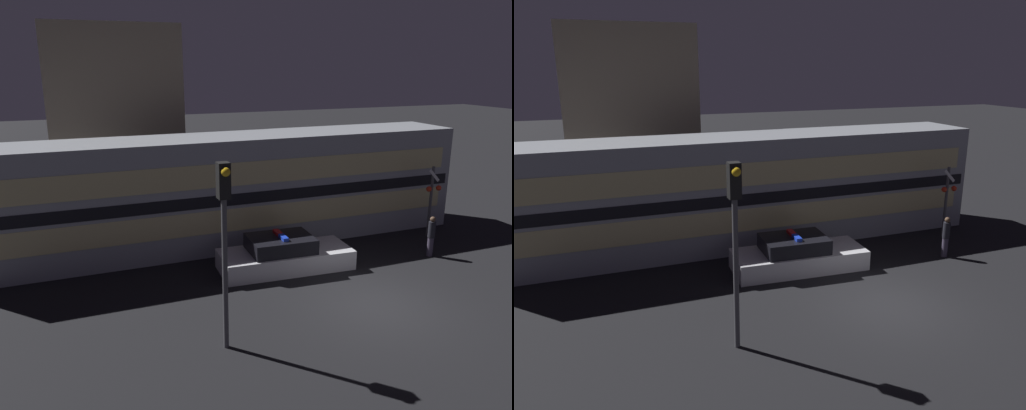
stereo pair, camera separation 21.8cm
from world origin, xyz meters
TOP-DOWN VIEW (x-y plane):
  - ground_plane at (0.00, 0.00)m, footprint 120.00×120.00m
  - train at (-2.43, 7.04)m, footprint 20.04×2.88m
  - police_car at (-1.51, 3.65)m, footprint 4.93×2.16m
  - pedestrian at (4.33, 2.69)m, footprint 0.27×0.27m
  - crossing_signal_near at (5.87, 4.62)m, footprint 0.74×0.30m
  - traffic_light_corner at (-5.13, -0.61)m, footprint 0.30×0.46m
  - building_left at (-6.15, 14.87)m, footprint 6.09×6.47m

SIDE VIEW (x-z plane):
  - ground_plane at x=0.00m, z-range 0.00..0.00m
  - police_car at x=-1.51m, z-range -0.18..1.20m
  - pedestrian at x=4.33m, z-range 0.02..1.63m
  - crossing_signal_near at x=5.87m, z-range 0.26..3.33m
  - train at x=-2.43m, z-range 0.00..4.49m
  - traffic_light_corner at x=-5.13m, z-range 0.88..5.89m
  - building_left at x=-6.15m, z-range 0.00..9.02m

